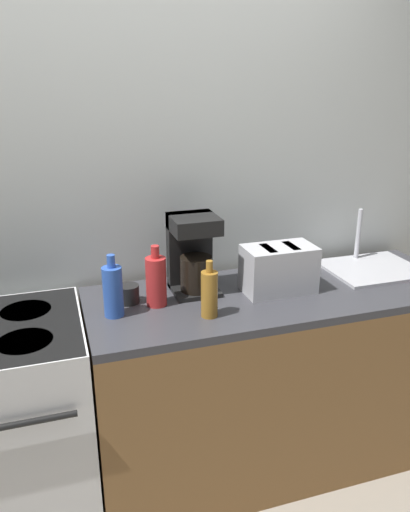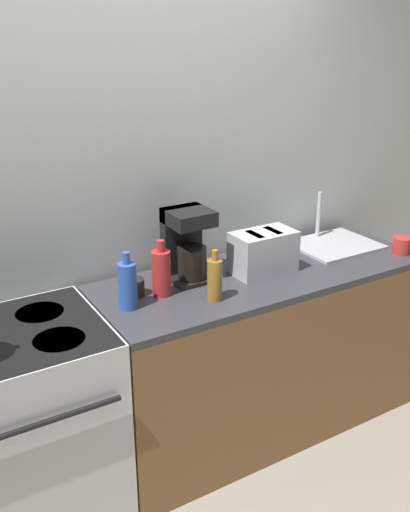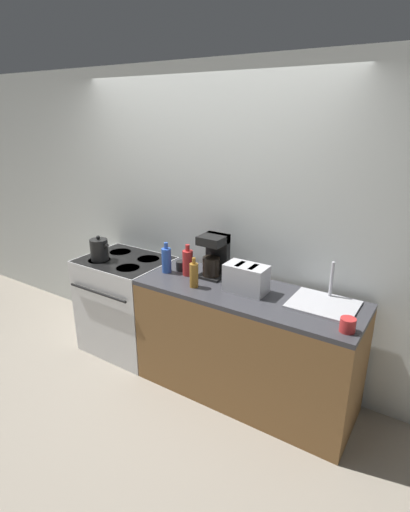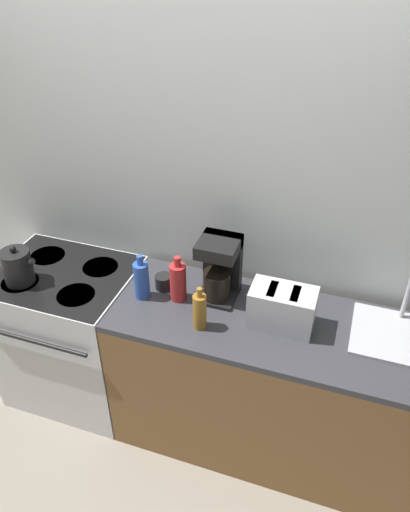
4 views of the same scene
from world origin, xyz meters
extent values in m
plane|color=gray|center=(0.00, 0.00, 0.00)|extent=(12.00, 12.00, 0.00)
cube|color=silver|center=(0.00, 0.70, 1.30)|extent=(8.00, 0.05, 2.60)
cube|color=silver|center=(-0.66, 0.32, 0.46)|extent=(0.79, 0.64, 0.92)
cube|color=black|center=(-0.66, 0.32, 0.91)|extent=(0.77, 0.63, 0.02)
cylinder|color=black|center=(-0.48, 0.19, 0.92)|extent=(0.21, 0.21, 0.01)
cylinder|color=black|center=(-0.48, 0.46, 0.92)|extent=(0.21, 0.21, 0.01)
cylinder|color=black|center=(-0.66, -0.03, 0.72)|extent=(0.67, 0.02, 0.02)
cube|color=brown|center=(0.62, 0.32, 0.44)|extent=(1.75, 0.63, 0.89)
cube|color=#38383D|center=(0.62, 0.32, 0.91)|extent=(1.75, 0.63, 0.04)
cube|color=#BCBCC1|center=(0.61, 0.32, 1.03)|extent=(0.32, 0.18, 0.21)
cube|color=black|center=(0.55, 0.32, 1.13)|extent=(0.04, 0.13, 0.01)
cube|color=black|center=(0.67, 0.32, 1.13)|extent=(0.04, 0.13, 0.01)
cube|color=black|center=(0.25, 0.43, 0.93)|extent=(0.20, 0.21, 0.02)
cube|color=black|center=(0.25, 0.50, 1.10)|extent=(0.20, 0.06, 0.35)
cube|color=black|center=(0.25, 0.43, 1.24)|extent=(0.20, 0.21, 0.07)
cylinder|color=black|center=(0.25, 0.40, 1.02)|extent=(0.14, 0.14, 0.16)
cube|color=#B7B7BC|center=(1.18, 0.41, 0.93)|extent=(0.46, 0.38, 0.01)
cylinder|color=silver|center=(1.18, 0.55, 1.06)|extent=(0.02, 0.02, 0.28)
cylinder|color=#9E6B23|center=(0.23, 0.17, 1.02)|extent=(0.07, 0.07, 0.19)
cylinder|color=#9E6B23|center=(0.23, 0.17, 1.14)|extent=(0.03, 0.03, 0.05)
cylinder|color=#2D56B7|center=(-0.13, 0.30, 1.03)|extent=(0.08, 0.08, 0.21)
cylinder|color=#2D56B7|center=(-0.13, 0.30, 1.16)|extent=(0.03, 0.03, 0.05)
cylinder|color=#B72828|center=(0.05, 0.34, 1.03)|extent=(0.09, 0.09, 0.21)
cylinder|color=#B72828|center=(0.05, 0.34, 1.16)|extent=(0.03, 0.03, 0.05)
cylinder|color=black|center=(-0.06, 0.40, 0.96)|extent=(0.09, 0.09, 0.08)
cylinder|color=red|center=(1.41, 0.14, 0.97)|extent=(0.10, 0.10, 0.09)
camera|label=1|loc=(-0.34, -1.56, 1.84)|focal=35.00mm
camera|label=2|loc=(-1.00, -1.80, 2.06)|focal=40.00mm
camera|label=3|loc=(1.85, -2.16, 2.21)|focal=28.00mm
camera|label=4|loc=(0.86, -1.56, 2.63)|focal=35.00mm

